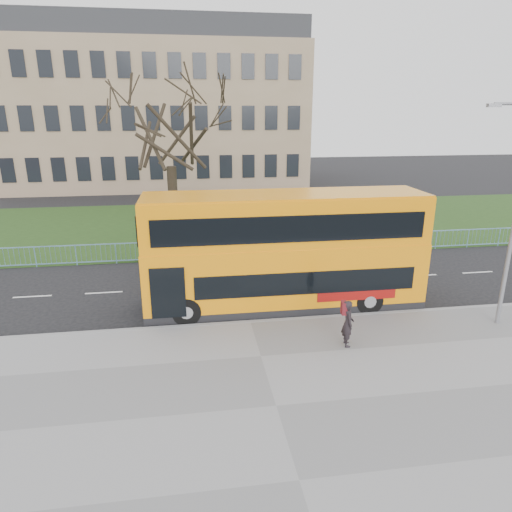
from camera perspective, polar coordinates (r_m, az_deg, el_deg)
The scene contains 9 objects.
ground at distance 18.80m, azimuth -1.37°, elevation -6.45°, with size 120.00×120.00×0.00m, color black.
pavement at distance 12.98m, azimuth 2.54°, elevation -18.40°, with size 80.00×10.50×0.12m, color slate.
kerb at distance 17.38m, azimuth -0.73°, elevation -8.32°, with size 80.00×0.20×0.14m, color gray.
grass_verge at distance 32.31m, azimuth -4.54°, elevation 3.99°, with size 80.00×15.40×0.08m, color #1F3A15.
guard_railing at distance 24.77m, azimuth -3.29°, elevation 0.94°, with size 40.00×0.12×1.10m, color #6B9DBF, non-canonical shape.
bare_tree at distance 27.13m, azimuth -10.65°, elevation 12.77°, with size 7.57×7.57×10.81m, color black, non-canonical shape.
civic_building at distance 52.10m, azimuth -12.19°, elevation 16.63°, with size 30.00×15.00×14.00m, color #897257.
yellow_bus at distance 18.10m, azimuth 3.58°, elevation 0.91°, with size 11.03×2.72×4.61m.
pedestrian at distance 15.68m, azimuth 11.40°, elevation -8.24°, with size 0.59×0.39×1.62m, color black.
Camera 1 is at (-2.08, -17.02, 7.72)m, focal length 32.00 mm.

